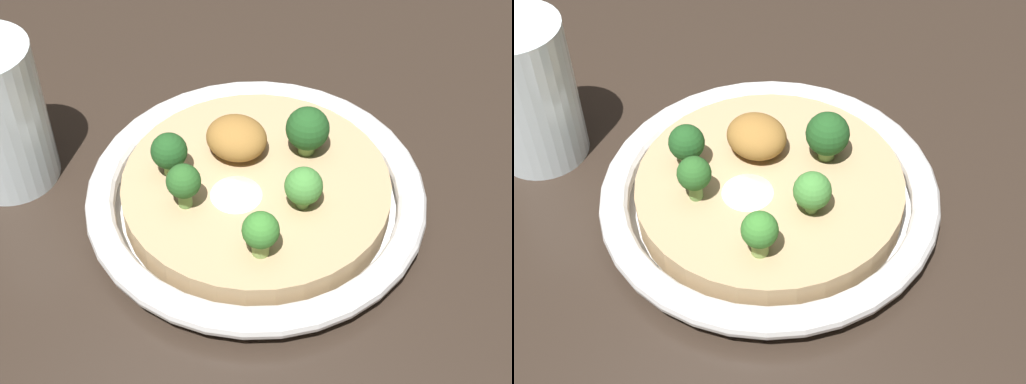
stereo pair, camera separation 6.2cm
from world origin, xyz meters
TOP-DOWN VIEW (x-y plane):
  - ground_plane at (0.00, 0.00)m, footprint 6.00×6.00m
  - risotto_bowl at (0.00, 0.00)m, footprint 0.27×0.27m
  - cheese_sprinkle at (-0.01, -0.02)m, footprint 0.04×0.04m
  - crispy_onion_garnish at (-0.03, 0.02)m, footprint 0.05×0.04m
  - broccoli_front at (-0.04, -0.05)m, footprint 0.03×0.03m
  - broccoli_left at (-0.06, -0.02)m, footprint 0.03×0.03m
  - broccoli_back at (0.02, 0.05)m, footprint 0.03×0.03m
  - broccoli_right at (0.04, -0.01)m, footprint 0.03×0.03m
  - broccoli_front_right at (0.03, -0.06)m, footprint 0.03×0.03m

SIDE VIEW (x-z plane):
  - ground_plane at x=0.00m, z-range 0.00..0.00m
  - risotto_bowl at x=0.00m, z-range 0.00..0.03m
  - cheese_sprinkle at x=-0.01m, z-range 0.03..0.05m
  - crispy_onion_garnish at x=-0.03m, z-range 0.03..0.06m
  - broccoli_right at x=0.04m, z-range 0.03..0.07m
  - broccoli_front_right at x=0.03m, z-range 0.04..0.07m
  - broccoli_left at x=-0.06m, z-range 0.04..0.07m
  - broccoli_front at x=-0.04m, z-range 0.04..0.07m
  - broccoli_back at x=0.02m, z-range 0.03..0.08m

